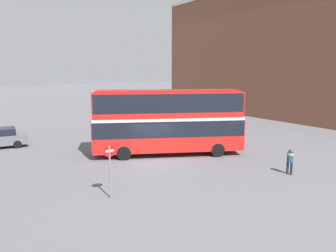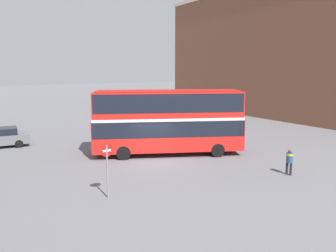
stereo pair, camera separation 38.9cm
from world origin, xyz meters
name	(u,v)px [view 1 (the left image)]	position (x,y,z in m)	size (l,w,h in m)	color
ground_plane	(154,161)	(0.00, 0.00, 0.00)	(240.00, 240.00, 0.00)	slate
building_row_right	(282,51)	(26.36, 10.45, 8.53)	(10.20, 38.50, 17.05)	brown
double_decker_bus	(168,118)	(1.79, 0.97, 2.68)	(10.71, 6.90, 4.69)	red
pedestrian_foreground	(290,159)	(5.26, -6.87, 0.96)	(0.46, 0.46, 1.56)	#232328
parked_car_side_street	(161,116)	(8.73, 13.04, 0.82)	(4.81, 2.63, 1.65)	navy
no_entry_sign	(110,163)	(-5.10, -4.45, 1.77)	(0.61, 0.08, 2.67)	gray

